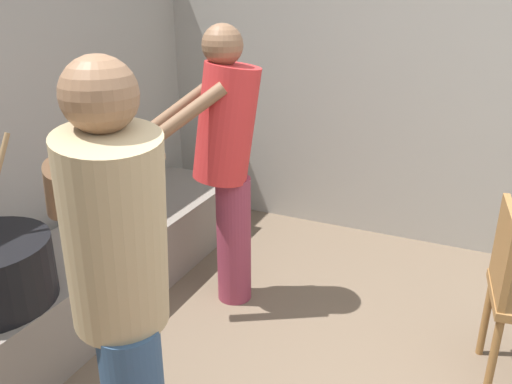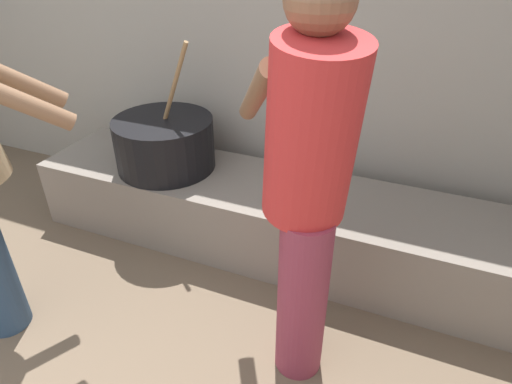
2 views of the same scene
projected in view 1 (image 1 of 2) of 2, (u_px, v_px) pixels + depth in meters
hearth_ledge at (88, 277)px, 2.99m from camera, size 2.69×0.60×0.42m
cook_in_tan_shirt at (121, 284)px, 1.59m from camera, size 0.68×0.71×1.60m
cook_in_red_shirt at (226, 154)px, 2.83m from camera, size 0.63×0.73×1.59m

